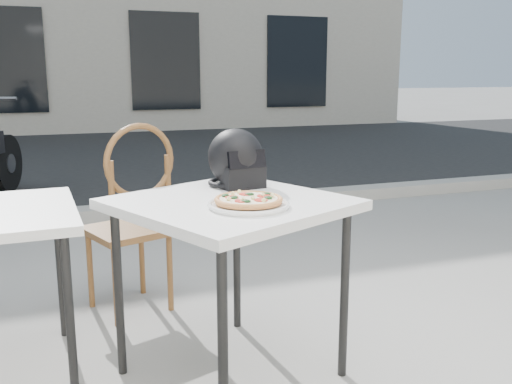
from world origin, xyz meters
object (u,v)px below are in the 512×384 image
object	(u,v)px
plate	(249,205)
helmet	(236,161)
pizza	(249,200)
cafe_table_main	(230,216)
cafe_chair_main	(133,210)

from	to	relation	value
plate	helmet	distance (m)	0.47
pizza	helmet	bearing A→B (deg)	78.31
cafe_table_main	helmet	size ratio (longest dim) A/B	3.65
cafe_chair_main	pizza	bearing A→B (deg)	88.94
cafe_table_main	helmet	bearing A→B (deg)	67.12
plate	helmet	bearing A→B (deg)	78.30
cafe_chair_main	cafe_table_main	bearing A→B (deg)	90.63
plate	pizza	xyz separation A→B (m)	(0.00, 0.00, 0.02)
cafe_table_main	pizza	world-z (taller)	pizza
plate	cafe_chair_main	size ratio (longest dim) A/B	0.37
cafe_chair_main	helmet	bearing A→B (deg)	108.09
cafe_table_main	pizza	distance (m)	0.20
cafe_table_main	pizza	xyz separation A→B (m)	(0.03, -0.16, 0.11)
helmet	cafe_table_main	bearing A→B (deg)	-121.00
helmet	pizza	bearing A→B (deg)	-109.81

